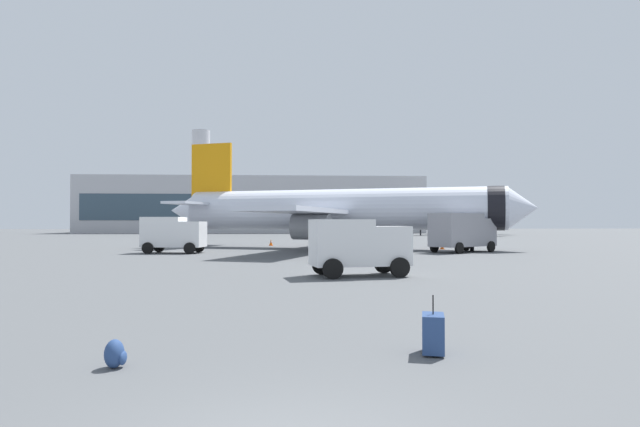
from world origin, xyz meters
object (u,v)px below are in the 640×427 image
fuel_truck (462,231)px  cargo_van (358,244)px  safety_cone_far (271,242)px  airplane_taxiing (460,221)px  airplane_at_gate (337,210)px  traveller_backpack (115,354)px  safety_cone_near (202,243)px  safety_cone_mid (442,246)px  rolling_suitcase (433,333)px  service_truck (173,233)px

fuel_truck → cargo_van: fuel_truck is taller
safety_cone_far → airplane_taxiing: bearing=51.6°
cargo_van → safety_cone_far: cargo_van is taller
airplane_at_gate → cargo_van: airplane_at_gate is taller
airplane_at_gate → fuel_truck: size_ratio=5.47×
safety_cone_far → airplane_at_gate: bearing=-45.7°
fuel_truck → traveller_backpack: (-17.30, -33.27, -1.54)m
fuel_truck → cargo_van: size_ratio=1.35×
safety_cone_near → safety_cone_far: safety_cone_near is taller
airplane_at_gate → safety_cone_mid: 10.25m
cargo_van → traveller_backpack: bearing=-112.6°
fuel_truck → rolling_suitcase: 34.74m
fuel_truck → safety_cone_mid: 4.87m
service_truck → safety_cone_near: bearing=88.0°
cargo_van → safety_cone_far: size_ratio=6.93×
safety_cone_mid → traveller_backpack: bearing=-114.1°
airplane_at_gate → safety_cone_near: bearing=158.1°
fuel_truck → traveller_backpack: bearing=-117.5°
safety_cone_near → service_truck: bearing=-92.0°
airplane_taxiing → cargo_van: 82.19m
rolling_suitcase → traveller_backpack: rolling_suitcase is taller
service_truck → airplane_at_gate: bearing=25.1°
cargo_van → safety_cone_mid: size_ratio=7.51×
cargo_van → safety_cone_far: 32.25m
airplane_taxiing → fuel_truck: bearing=-108.3°
airplane_at_gate → safety_cone_near: airplane_at_gate is taller
safety_cone_near → traveller_backpack: bearing=-82.6°
cargo_van → rolling_suitcase: (-0.51, -14.12, -1.06)m
airplane_taxiing → safety_cone_near: bearing=-132.8°
service_truck → airplane_taxiing: bearing=53.4°
airplane_at_gate → safety_cone_near: 14.83m
safety_cone_mid → safety_cone_far: safety_cone_far is taller
airplane_at_gate → traveller_backpack: airplane_at_gate is taller
safety_cone_far → rolling_suitcase: 46.18m
safety_cone_near → rolling_suitcase: rolling_suitcase is taller
cargo_van → traveller_backpack: 15.98m
fuel_truck → airplane_at_gate: bearing=145.6°
service_truck → safety_cone_far: bearing=60.4°
safety_cone_mid → fuel_truck: bearing=-86.2°
airplane_taxiing → cargo_van: size_ratio=5.45×
airplane_taxiing → safety_cone_mid: (-19.46, -53.19, -2.36)m
airplane_at_gate → cargo_van: size_ratio=7.40×
service_truck → cargo_van: 22.52m
airplane_taxiing → fuel_truck: 60.92m
safety_cone_near → cargo_van: bearing=-68.6°
fuel_truck → safety_cone_mid: size_ratio=10.16×
airplane_taxiing → safety_cone_far: (-35.34, -44.55, -2.33)m
airplane_taxiing → rolling_suitcase: size_ratio=23.12×
airplane_at_gate → airplane_taxiing: size_ratio=1.36×
fuel_truck → rolling_suitcase: bearing=-109.7°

